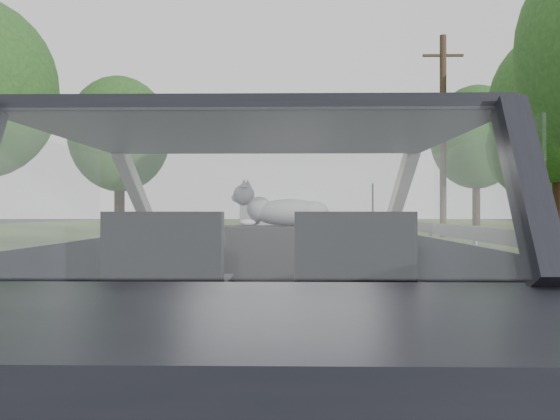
{
  "coord_description": "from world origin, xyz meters",
  "views": [
    {
      "loc": [
        0.13,
        -2.68,
        1.09
      ],
      "look_at": [
        0.07,
        0.57,
        1.1
      ],
      "focal_mm": 35.0,
      "sensor_mm": 36.0,
      "label": 1
    }
  ],
  "objects_px": {
    "other_car": "(258,221)",
    "utility_pole": "(443,136)",
    "subject_car": "(263,286)",
    "cat": "(289,211)",
    "highway_sign": "(373,207)"
  },
  "relations": [
    {
      "from": "other_car",
      "to": "highway_sign",
      "type": "height_order",
      "value": "highway_sign"
    },
    {
      "from": "other_car",
      "to": "highway_sign",
      "type": "relative_size",
      "value": 1.65
    },
    {
      "from": "subject_car",
      "to": "highway_sign",
      "type": "bearing_deg",
      "value": 80.25
    },
    {
      "from": "cat",
      "to": "highway_sign",
      "type": "distance_m",
      "value": 26.67
    },
    {
      "from": "highway_sign",
      "to": "utility_pole",
      "type": "relative_size",
      "value": 0.31
    },
    {
      "from": "cat",
      "to": "subject_car",
      "type": "bearing_deg",
      "value": -87.08
    },
    {
      "from": "subject_car",
      "to": "cat",
      "type": "distance_m",
      "value": 0.72
    },
    {
      "from": "other_car",
      "to": "highway_sign",
      "type": "xyz_separation_m",
      "value": [
        5.78,
        7.72,
        0.58
      ]
    },
    {
      "from": "cat",
      "to": "highway_sign",
      "type": "relative_size",
      "value": 0.25
    },
    {
      "from": "other_car",
      "to": "highway_sign",
      "type": "distance_m",
      "value": 9.66
    },
    {
      "from": "subject_car",
      "to": "utility_pole",
      "type": "bearing_deg",
      "value": 72.04
    },
    {
      "from": "cat",
      "to": "other_car",
      "type": "xyz_separation_m",
      "value": [
        -1.28,
        18.57,
        -0.4
      ]
    },
    {
      "from": "other_car",
      "to": "utility_pole",
      "type": "bearing_deg",
      "value": 0.38
    },
    {
      "from": "cat",
      "to": "highway_sign",
      "type": "bearing_deg",
      "value": 94.74
    },
    {
      "from": "utility_pole",
      "to": "cat",
      "type": "bearing_deg",
      "value": -108.16
    }
  ]
}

